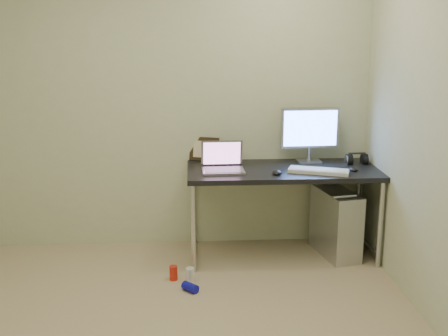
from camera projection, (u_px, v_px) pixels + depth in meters
wall_back at (163, 103)px, 4.71m from camera, size 3.50×0.02×2.50m
desk at (283, 178)px, 4.58m from camera, size 1.55×0.68×0.75m
tower_computer at (336, 223)px, 4.68m from camera, size 0.34×0.57×0.59m
cable_a at (322, 198)px, 4.95m from camera, size 0.01×0.16×0.69m
cable_b at (333, 201)px, 4.94m from camera, size 0.02×0.11×0.71m
can_red at (173, 273)px, 4.25m from camera, size 0.07×0.07×0.11m
can_white at (190, 275)px, 4.21m from camera, size 0.08×0.08×0.12m
can_blue at (190, 287)px, 4.07m from camera, size 0.13×0.13×0.07m
laptop at (223, 164)px, 4.48m from camera, size 0.34×0.28×0.23m
monitor at (310, 131)px, 4.71m from camera, size 0.50×0.15×0.46m
keyboard at (319, 171)px, 4.42m from camera, size 0.49×0.30×0.03m
mouse_right at (353, 168)px, 4.49m from camera, size 0.07×0.10×0.03m
mouse_left at (277, 171)px, 4.39m from camera, size 0.09×0.13×0.04m
headphones at (357, 160)px, 4.71m from camera, size 0.18×0.11×0.12m
picture_frame at (204, 149)px, 4.80m from camera, size 0.26×0.15×0.21m
webcam at (238, 152)px, 4.76m from camera, size 0.04×0.03×0.12m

